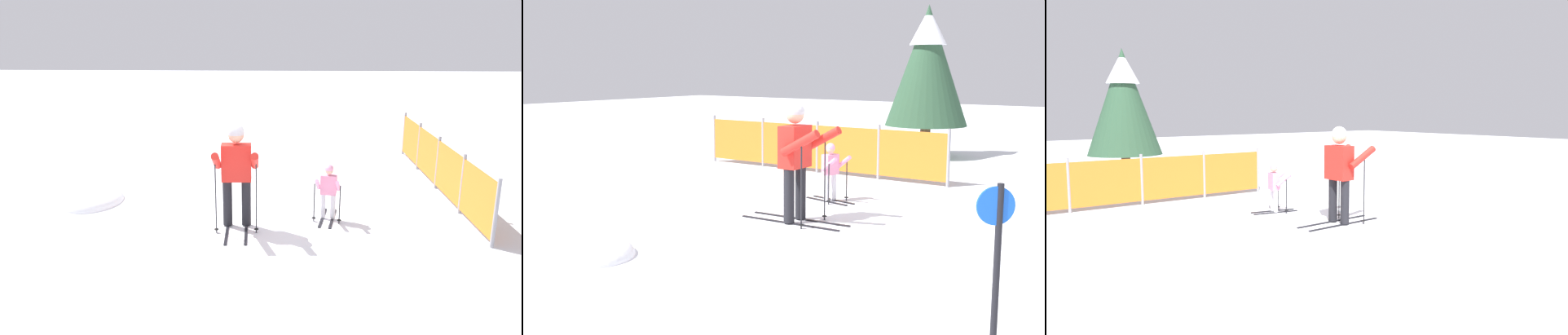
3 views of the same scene
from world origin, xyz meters
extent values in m
plane|color=white|center=(0.00, 0.00, 0.00)|extent=(60.00, 60.00, 0.00)
cube|color=black|center=(-0.09, 0.07, 0.01)|extent=(1.62, 0.11, 0.02)
cube|color=black|center=(-0.08, -0.24, 0.01)|extent=(1.62, 0.11, 0.02)
cylinder|color=black|center=(-0.09, 0.07, 0.40)|extent=(0.15, 0.15, 0.77)
cylinder|color=black|center=(-0.08, -0.24, 0.40)|extent=(0.15, 0.15, 0.77)
cube|color=red|center=(-0.09, -0.08, 1.09)|extent=(0.29, 0.49, 0.60)
cylinder|color=red|center=(0.17, 0.23, 1.18)|extent=(0.60, 0.14, 0.40)
cylinder|color=red|center=(0.19, -0.37, 1.18)|extent=(0.60, 0.14, 0.40)
sphere|color=#D8AD8C|center=(-0.09, -0.08, 1.54)|extent=(0.26, 0.26, 0.26)
sphere|color=silver|center=(-0.09, -0.08, 1.59)|extent=(0.27, 0.27, 0.27)
cylinder|color=black|center=(0.21, 0.25, 0.60)|extent=(0.02, 0.02, 1.20)
cylinder|color=black|center=(0.21, 0.25, 0.06)|extent=(0.07, 0.07, 0.01)
cylinder|color=black|center=(0.23, -0.39, 0.60)|extent=(0.02, 0.02, 1.20)
cylinder|color=black|center=(0.23, -0.39, 0.06)|extent=(0.07, 0.07, 0.01)
cube|color=black|center=(-0.43, 1.53, 0.01)|extent=(0.90, 0.23, 0.02)
cube|color=black|center=(-0.46, 1.36, 0.01)|extent=(0.90, 0.23, 0.02)
cylinder|color=silver|center=(-0.43, 1.53, 0.23)|extent=(0.09, 0.09, 0.43)
cylinder|color=silver|center=(-0.46, 1.36, 0.23)|extent=(0.09, 0.09, 0.43)
cube|color=pink|center=(-0.44, 1.45, 0.62)|extent=(0.20, 0.29, 0.33)
cylinder|color=pink|center=(-0.27, 1.58, 0.65)|extent=(0.32, 0.13, 0.26)
cylinder|color=pink|center=(-0.34, 1.25, 0.65)|extent=(0.32, 0.13, 0.26)
sphere|color=#D8AD8C|center=(-0.44, 1.45, 0.87)|extent=(0.14, 0.14, 0.14)
sphere|color=pink|center=(-0.44, 1.45, 0.90)|extent=(0.15, 0.15, 0.15)
cylinder|color=black|center=(-0.23, 1.62, 0.33)|extent=(0.02, 0.02, 0.67)
cylinder|color=black|center=(-0.23, 1.62, 0.06)|extent=(0.07, 0.07, 0.01)
cylinder|color=black|center=(-0.32, 1.20, 0.33)|extent=(0.02, 0.02, 0.67)
cylinder|color=black|center=(-0.32, 1.20, 0.06)|extent=(0.07, 0.07, 0.01)
cylinder|color=gray|center=(-5.10, 3.81, 0.54)|extent=(0.06, 0.06, 1.08)
cylinder|color=gray|center=(-3.66, 3.81, 0.54)|extent=(0.06, 0.06, 1.08)
cylinder|color=gray|center=(-2.23, 3.81, 0.54)|extent=(0.06, 0.06, 1.08)
cylinder|color=gray|center=(-0.79, 3.80, 0.54)|extent=(0.06, 0.06, 1.08)
cylinder|color=gray|center=(0.65, 3.80, 0.54)|extent=(0.06, 0.06, 1.08)
cube|color=orange|center=(-4.38, 3.81, 0.54)|extent=(1.44, 0.03, 0.91)
cube|color=orange|center=(-2.94, 3.81, 0.54)|extent=(1.44, 0.03, 0.91)
cube|color=orange|center=(-1.51, 3.80, 0.54)|extent=(1.44, 0.03, 0.91)
cube|color=orange|center=(-0.07, 3.80, 0.54)|extent=(1.44, 0.03, 0.91)
cylinder|color=#4C3823|center=(-1.39, 7.40, 0.39)|extent=(0.25, 0.25, 0.78)
cone|color=#2C4F36|center=(-1.39, 7.40, 2.23)|extent=(1.98, 1.98, 2.90)
cone|color=white|center=(-1.39, 7.40, 3.16)|extent=(0.89, 0.89, 0.87)
cylinder|color=black|center=(3.74, -3.06, 0.70)|extent=(0.05, 0.05, 1.40)
cylinder|color=blue|center=(3.72, -3.08, 1.24)|extent=(0.23, 0.20, 0.28)
ellipsoid|color=white|center=(-1.20, -2.94, 0.00)|extent=(1.38, 1.17, 0.55)
camera|label=1|loc=(7.78, 0.58, 3.21)|focal=35.00mm
camera|label=2|loc=(5.14, -7.60, 2.20)|focal=45.00mm
camera|label=3|loc=(-5.92, -6.77, 2.00)|focal=35.00mm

